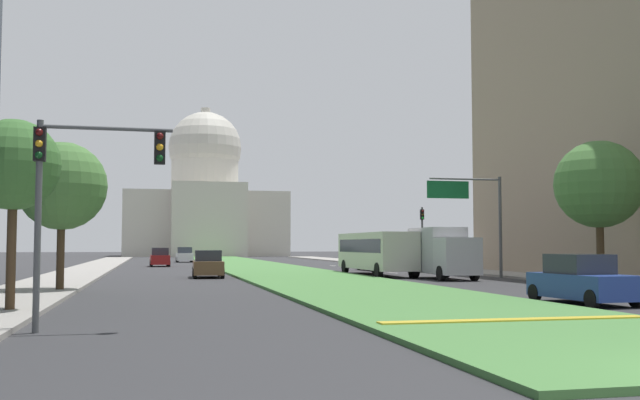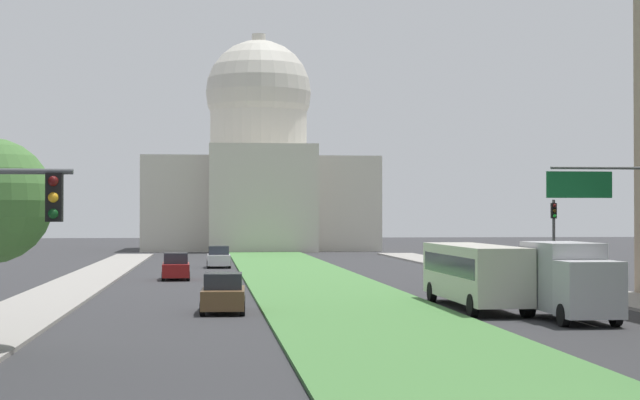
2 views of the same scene
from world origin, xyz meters
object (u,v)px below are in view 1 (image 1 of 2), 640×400
object	(u,v)px
street_tree_left_near	(14,166)
street_tree_left_mid	(62,186)
sedan_midblock	(208,265)
box_truck_delivery	(442,252)
capitol_building	(205,202)
overhead_guide_sign	(474,205)
street_tree_right_mid	(599,185)
city_bus	(376,250)
sedan_lead_stopped	(582,281)
sedan_distant	(375,261)
traffic_light_far_right	(422,230)
traffic_light_near_left	(75,178)
sedan_very_far	(185,255)
sedan_far_horizon	(160,258)

from	to	relation	value
street_tree_left_near	street_tree_left_mid	xyz separation A→B (m)	(0.23, 10.21, 0.16)
sedan_midblock	box_truck_delivery	xyz separation A→B (m)	(14.07, -5.21, 0.85)
capitol_building	overhead_guide_sign	bearing A→B (deg)	-83.71
street_tree_right_mid	city_bus	size ratio (longest dim) A/B	0.69
sedan_lead_stopped	city_bus	xyz separation A→B (m)	(0.00, 24.83, 0.93)
sedan_distant	city_bus	distance (m)	9.61
sedan_lead_stopped	sedan_distant	xyz separation A→B (m)	(2.82, 33.96, -0.04)
capitol_building	traffic_light_far_right	bearing A→B (deg)	-81.58
street_tree_left_near	sedan_midblock	world-z (taller)	street_tree_left_near
sedan_midblock	city_bus	xyz separation A→B (m)	(11.61, 0.79, 0.94)
street_tree_left_mid	sedan_lead_stopped	bearing A→B (deg)	-29.39
traffic_light_near_left	sedan_very_far	world-z (taller)	traffic_light_near_left
overhead_guide_sign	sedan_very_far	xyz separation A→B (m)	(-16.18, 46.68, -3.77)
sedan_lead_stopped	city_bus	distance (m)	24.84
sedan_distant	box_truck_delivery	world-z (taller)	box_truck_delivery
sedan_distant	sedan_very_far	bearing A→B (deg)	114.06
sedan_far_horizon	box_truck_delivery	distance (m)	34.63
sedan_lead_stopped	sedan_midblock	xyz separation A→B (m)	(-11.61, 24.03, -0.01)
sedan_midblock	box_truck_delivery	distance (m)	15.02
traffic_light_far_right	street_tree_right_mid	distance (m)	22.58
traffic_light_near_left	overhead_guide_sign	world-z (taller)	overhead_guide_sign
street_tree_left_mid	traffic_light_far_right	bearing A→B (deg)	40.37
traffic_light_far_right	sedan_midblock	xyz separation A→B (m)	(-18.01, -8.43, -2.49)
street_tree_right_mid	sedan_lead_stopped	world-z (taller)	street_tree_right_mid
street_tree_right_mid	sedan_far_horizon	bearing A→B (deg)	119.44
street_tree_left_near	sedan_distant	world-z (taller)	street_tree_left_near
street_tree_left_mid	sedan_distant	distance (m)	32.17
street_tree_left_mid	sedan_very_far	distance (m)	55.72
capitol_building	traffic_light_far_right	distance (m)	82.99
sedan_lead_stopped	sedan_distant	bearing A→B (deg)	85.25
sedan_very_far	street_tree_left_mid	bearing A→B (deg)	-97.98
street_tree_left_near	street_tree_right_mid	xyz separation A→B (m)	(26.92, 9.44, 0.68)
traffic_light_far_right	sedan_far_horizon	size ratio (longest dim) A/B	1.18
traffic_light_far_right	sedan_distant	bearing A→B (deg)	157.35
sedan_distant	sedan_very_far	size ratio (longest dim) A/B	1.07
sedan_far_horizon	city_bus	bearing A→B (deg)	-59.15
street_tree_left_mid	sedan_far_horizon	size ratio (longest dim) A/B	1.54
street_tree_left_mid	city_bus	xyz separation A→B (m)	(19.12, 14.06, -2.98)
sedan_midblock	box_truck_delivery	size ratio (longest dim) A/B	0.70
sedan_lead_stopped	sedan_very_far	size ratio (longest dim) A/B	1.01
capitol_building	sedan_midblock	world-z (taller)	capitol_building
street_tree_left_mid	sedan_far_horizon	bearing A→B (deg)	83.06
sedan_lead_stopped	sedan_far_horizon	bearing A→B (deg)	106.43
street_tree_left_near	sedan_very_far	distance (m)	65.84
traffic_light_near_left	box_truck_delivery	world-z (taller)	traffic_light_near_left
sedan_distant	capitol_building	bearing A→B (deg)	96.06
street_tree_left_near	sedan_lead_stopped	xyz separation A→B (m)	(19.34, -0.56, -3.75)
traffic_light_far_right	street_tree_right_mid	bearing A→B (deg)	-87.01
overhead_guide_sign	sedan_far_horizon	distance (m)	35.75
box_truck_delivery	overhead_guide_sign	bearing A→B (deg)	7.67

